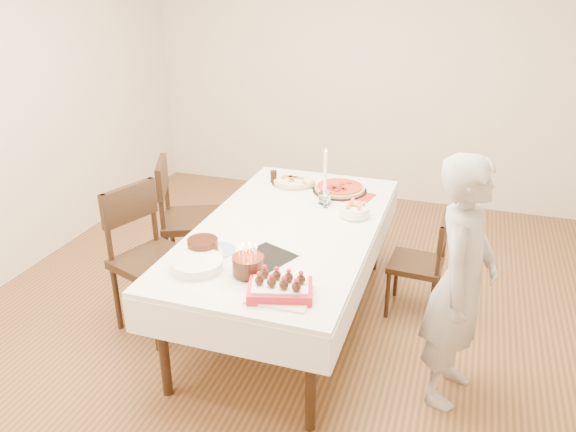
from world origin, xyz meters
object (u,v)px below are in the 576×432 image
(dining_table, at_px, (288,275))
(pizza_pepperoni, at_px, (340,188))
(chair_right_savory, at_px, (416,264))
(taper_candle, at_px, (325,176))
(chair_left_dessert, at_px, (156,262))
(pizza_white, at_px, (294,182))
(person, at_px, (461,284))
(cola_glass, at_px, (274,177))
(pasta_bowl, at_px, (355,211))
(layer_cake, at_px, (203,247))
(birthday_cake, at_px, (248,260))
(strawberry_box, at_px, (280,288))
(chair_left_savory, at_px, (194,220))

(dining_table, xyz_separation_m, pizza_pepperoni, (0.18, 0.72, 0.40))
(chair_right_savory, distance_m, taper_candle, 0.90)
(chair_left_dessert, distance_m, pizza_white, 1.27)
(chair_left_dessert, relative_size, pizza_white, 2.94)
(person, bearing_deg, cola_glass, 65.48)
(chair_right_savory, bearing_deg, chair_left_dessert, -152.63)
(pasta_bowl, bearing_deg, chair_right_savory, 15.73)
(pizza_pepperoni, xyz_separation_m, layer_cake, (-0.54, -1.25, 0.03))
(pizza_pepperoni, height_order, taper_candle, taper_candle)
(pasta_bowl, bearing_deg, pizza_pepperoni, 115.92)
(person, xyz_separation_m, pizza_white, (-1.33, 1.13, 0.03))
(taper_candle, height_order, cola_glass, taper_candle)
(pasta_bowl, bearing_deg, cola_glass, 149.16)
(chair_left_dessert, xyz_separation_m, pasta_bowl, (1.22, 0.62, 0.28))
(pizza_pepperoni, distance_m, birthday_cake, 1.41)
(chair_right_savory, relative_size, cola_glass, 8.00)
(pizza_white, bearing_deg, chair_left_dessert, -120.46)
(strawberry_box, bearing_deg, layer_cake, 153.64)
(strawberry_box, bearing_deg, chair_right_savory, 64.55)
(chair_left_dessert, height_order, strawberry_box, chair_left_dessert)
(chair_left_dessert, relative_size, pasta_bowl, 4.94)
(pasta_bowl, bearing_deg, layer_cake, -132.09)
(person, bearing_deg, dining_table, 83.44)
(pizza_pepperoni, bearing_deg, dining_table, -104.05)
(chair_left_savory, xyz_separation_m, chair_left_dessert, (0.07, -0.69, 0.00))
(pizza_pepperoni, bearing_deg, layer_cake, -113.18)
(person, distance_m, birthday_cake, 1.17)
(chair_left_savory, relative_size, cola_glass, 10.39)
(person, height_order, cola_glass, person)
(cola_glass, relative_size, strawberry_box, 0.29)
(taper_candle, bearing_deg, chair_left_dessert, -140.76)
(pizza_white, height_order, strawberry_box, strawberry_box)
(dining_table, relative_size, birthday_cake, 11.90)
(taper_candle, xyz_separation_m, birthday_cake, (-0.13, -1.13, -0.11))
(person, distance_m, pasta_bowl, 1.00)
(dining_table, relative_size, layer_cake, 9.15)
(person, height_order, pasta_bowl, person)
(taper_candle, bearing_deg, chair_left_savory, -175.05)
(chair_right_savory, height_order, pizza_pepperoni, pizza_pepperoni)
(dining_table, bearing_deg, chair_left_savory, 158.22)
(cola_glass, bearing_deg, pizza_pepperoni, -2.23)
(chair_left_savory, bearing_deg, pasta_bowl, 152.50)
(chair_right_savory, bearing_deg, pasta_bowl, -161.17)
(cola_glass, bearing_deg, pasta_bowl, -30.84)
(dining_table, bearing_deg, pizza_white, 105.01)
(pasta_bowl, xyz_separation_m, layer_cake, (-0.74, -0.82, 0.01))
(pasta_bowl, relative_size, taper_candle, 0.49)
(pasta_bowl, bearing_deg, strawberry_box, -97.86)
(person, height_order, birthday_cake, person)
(pasta_bowl, distance_m, taper_candle, 0.35)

